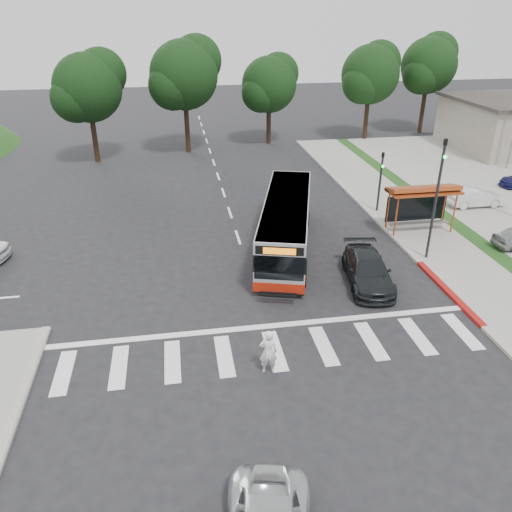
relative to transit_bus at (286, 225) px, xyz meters
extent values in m
plane|color=black|center=(-2.44, -4.07, -1.41)|extent=(140.00, 140.00, 0.00)
cube|color=gray|center=(8.56, 3.93, -1.35)|extent=(4.00, 40.00, 0.12)
cube|color=#9E9991|center=(6.56, 3.93, -1.34)|extent=(0.30, 40.00, 0.15)
cube|color=maroon|center=(6.56, -6.07, -1.34)|extent=(0.32, 6.00, 0.15)
cube|color=silver|center=(-2.44, -9.07, -1.41)|extent=(18.00, 2.60, 0.01)
cylinder|color=#A5441B|center=(6.56, 0.33, -0.14)|extent=(0.10, 0.10, 2.30)
cylinder|color=#A5441B|center=(10.16, 0.33, -0.14)|extent=(0.10, 0.10, 2.30)
cylinder|color=#A5441B|center=(6.56, 1.53, -0.14)|extent=(0.10, 0.10, 2.30)
cylinder|color=#A5441B|center=(10.16, 1.53, -0.14)|extent=(0.10, 0.10, 2.30)
cube|color=#A5441B|center=(8.36, 0.93, 1.16)|extent=(4.20, 1.60, 0.12)
cube|color=#A5441B|center=(8.36, 0.98, 1.31)|extent=(4.20, 1.32, 0.51)
cube|color=black|center=(8.36, 1.53, -0.09)|extent=(3.80, 0.06, 1.60)
cube|color=gray|center=(8.36, 0.93, -0.84)|extent=(3.60, 0.40, 0.08)
cylinder|color=black|center=(7.16, -2.57, 1.84)|extent=(0.14, 0.14, 6.50)
imported|color=black|center=(7.16, -2.57, 4.59)|extent=(0.16, 0.20, 1.00)
sphere|color=#19E533|center=(7.16, -2.75, 4.24)|extent=(0.18, 0.18, 0.18)
cylinder|color=black|center=(7.16, 4.43, 0.59)|extent=(0.14, 0.14, 4.00)
imported|color=black|center=(7.16, 4.43, 2.09)|extent=(0.16, 0.20, 1.00)
sphere|color=#19E533|center=(7.16, 4.25, 1.74)|extent=(0.18, 0.18, 0.18)
cylinder|color=black|center=(13.56, 23.93, 0.89)|extent=(0.44, 0.44, 4.40)
sphere|color=black|center=(13.56, 23.93, 4.89)|extent=(5.60, 5.60, 5.60)
sphere|color=black|center=(14.68, 24.77, 5.89)|extent=(4.20, 4.20, 4.20)
sphere|color=black|center=(12.58, 23.23, 4.19)|extent=(3.92, 3.92, 3.92)
cylinder|color=black|center=(20.56, 25.93, 1.01)|extent=(0.44, 0.44, 4.84)
sphere|color=black|center=(20.56, 25.93, 5.41)|extent=(5.60, 5.60, 5.60)
sphere|color=black|center=(21.68, 26.77, 6.51)|extent=(4.20, 4.20, 4.20)
sphere|color=black|center=(19.58, 25.23, 4.64)|extent=(3.92, 3.92, 3.92)
cylinder|color=black|center=(-4.44, 21.93, 1.01)|extent=(0.44, 0.44, 4.84)
sphere|color=black|center=(-4.44, 21.93, 5.41)|extent=(6.00, 6.00, 6.00)
sphere|color=black|center=(-3.24, 22.83, 6.51)|extent=(4.50, 4.50, 4.50)
sphere|color=black|center=(-5.49, 21.18, 4.64)|extent=(4.20, 4.20, 4.20)
cylinder|color=black|center=(3.56, 23.93, 0.57)|extent=(0.44, 0.44, 3.96)
sphere|color=black|center=(3.56, 23.93, 4.17)|extent=(5.20, 5.20, 5.20)
sphere|color=black|center=(4.60, 24.71, 5.07)|extent=(3.90, 3.90, 3.90)
sphere|color=black|center=(2.65, 23.28, 3.54)|extent=(3.64, 3.64, 3.64)
cylinder|color=black|center=(-12.44, 19.93, 0.79)|extent=(0.44, 0.44, 4.40)
sphere|color=black|center=(-12.44, 19.93, 4.79)|extent=(5.60, 5.60, 5.60)
sphere|color=black|center=(-11.32, 20.77, 5.79)|extent=(4.20, 4.20, 4.20)
sphere|color=black|center=(-13.42, 19.23, 4.09)|extent=(3.92, 3.92, 3.92)
imported|color=white|center=(-2.94, -10.26, -0.51)|extent=(0.72, 0.52, 1.81)
imported|color=black|center=(3.08, -4.50, -0.71)|extent=(2.71, 5.10, 1.41)
imported|color=silver|center=(13.97, 4.17, -0.69)|extent=(3.77, 1.33, 1.24)
camera|label=1|loc=(-5.79, -24.66, 10.74)|focal=35.00mm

